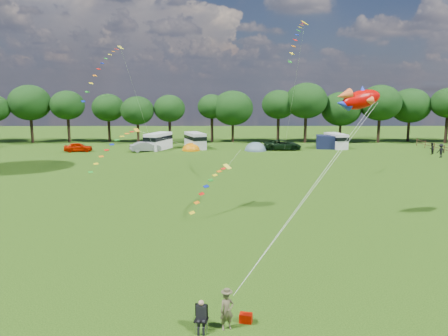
{
  "coord_description": "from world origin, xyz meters",
  "views": [
    {
      "loc": [
        -0.11,
        -20.41,
        9.13
      ],
      "look_at": [
        0.0,
        8.0,
        4.0
      ],
      "focal_mm": 35.0,
      "sensor_mm": 36.0,
      "label": 1
    }
  ],
  "objects_px": {
    "kite_flyer": "(227,311)",
    "camp_chair": "(201,312)",
    "tent_orange": "(191,150)",
    "tent_greyblue": "(255,150)",
    "fish_kite": "(358,99)",
    "walker_b": "(441,151)",
    "car_d": "(283,145)",
    "campervan_d": "(336,140)",
    "walker_a": "(432,149)",
    "campervan_c": "(195,140)",
    "campervan_b": "(158,141)",
    "car_b": "(145,147)",
    "car_a": "(78,147)"
  },
  "relations": [
    {
      "from": "kite_flyer",
      "to": "camp_chair",
      "type": "relative_size",
      "value": 1.22
    },
    {
      "from": "tent_orange",
      "to": "tent_greyblue",
      "type": "relative_size",
      "value": 0.84
    },
    {
      "from": "fish_kite",
      "to": "walker_b",
      "type": "xyz_separation_m",
      "value": [
        20.56,
        28.89,
        -7.52
      ]
    },
    {
      "from": "car_d",
      "to": "camp_chair",
      "type": "distance_m",
      "value": 51.74
    },
    {
      "from": "campervan_d",
      "to": "walker_a",
      "type": "xyz_separation_m",
      "value": [
        11.94,
        -6.8,
        -0.42
      ]
    },
    {
      "from": "campervan_c",
      "to": "camp_chair",
      "type": "xyz_separation_m",
      "value": [
        3.43,
        -52.44,
        -0.59
      ]
    },
    {
      "from": "tent_orange",
      "to": "campervan_b",
      "type": "bearing_deg",
      "value": 168.78
    },
    {
      "from": "walker_a",
      "to": "walker_b",
      "type": "height_order",
      "value": "walker_b"
    },
    {
      "from": "car_d",
      "to": "campervan_d",
      "type": "xyz_separation_m",
      "value": [
        8.61,
        2.03,
        0.46
      ]
    },
    {
      "from": "car_b",
      "to": "kite_flyer",
      "type": "height_order",
      "value": "kite_flyer"
    },
    {
      "from": "car_a",
      "to": "walker_a",
      "type": "relative_size",
      "value": 2.48
    },
    {
      "from": "fish_kite",
      "to": "tent_greyblue",
      "type": "bearing_deg",
      "value": 79.58
    },
    {
      "from": "walker_a",
      "to": "walker_b",
      "type": "xyz_separation_m",
      "value": [
        -0.1,
        -2.86,
        0.11
      ]
    },
    {
      "from": "campervan_d",
      "to": "camp_chair",
      "type": "height_order",
      "value": "campervan_d"
    },
    {
      "from": "car_d",
      "to": "walker_b",
      "type": "distance_m",
      "value": 21.82
    },
    {
      "from": "campervan_b",
      "to": "walker_b",
      "type": "xyz_separation_m",
      "value": [
        39.55,
        -8.14,
        -0.43
      ]
    },
    {
      "from": "car_b",
      "to": "walker_b",
      "type": "distance_m",
      "value": 41.52
    },
    {
      "from": "campervan_d",
      "to": "walker_a",
      "type": "distance_m",
      "value": 13.74
    },
    {
      "from": "car_b",
      "to": "campervan_d",
      "type": "bearing_deg",
      "value": -104.37
    },
    {
      "from": "car_a",
      "to": "camp_chair",
      "type": "bearing_deg",
      "value": -166.03
    },
    {
      "from": "tent_orange",
      "to": "fish_kite",
      "type": "bearing_deg",
      "value": -68.94
    },
    {
      "from": "campervan_d",
      "to": "tent_orange",
      "type": "height_order",
      "value": "campervan_d"
    },
    {
      "from": "walker_b",
      "to": "campervan_c",
      "type": "bearing_deg",
      "value": -34.14
    },
    {
      "from": "fish_kite",
      "to": "walker_b",
      "type": "distance_m",
      "value": 36.25
    },
    {
      "from": "campervan_b",
      "to": "walker_a",
      "type": "relative_size",
      "value": 3.4
    },
    {
      "from": "campervan_b",
      "to": "fish_kite",
      "type": "bearing_deg",
      "value": -131.07
    },
    {
      "from": "kite_flyer",
      "to": "walker_b",
      "type": "xyz_separation_m",
      "value": [
        29.52,
        43.07,
        0.18
      ]
    },
    {
      "from": "tent_greyblue",
      "to": "walker_b",
      "type": "relative_size",
      "value": 1.97
    },
    {
      "from": "car_a",
      "to": "campervan_d",
      "type": "height_order",
      "value": "campervan_d"
    },
    {
      "from": "campervan_b",
      "to": "camp_chair",
      "type": "relative_size",
      "value": 4.54
    },
    {
      "from": "walker_b",
      "to": "car_b",
      "type": "bearing_deg",
      "value": -26.76
    },
    {
      "from": "campervan_c",
      "to": "walker_b",
      "type": "xyz_separation_m",
      "value": [
        33.93,
        -9.32,
        -0.39
      ]
    },
    {
      "from": "campervan_d",
      "to": "campervan_b",
      "type": "bearing_deg",
      "value": 80.99
    },
    {
      "from": "campervan_b",
      "to": "campervan_d",
      "type": "relative_size",
      "value": 1.12
    },
    {
      "from": "tent_greyblue",
      "to": "car_b",
      "type": "bearing_deg",
      "value": -175.93
    },
    {
      "from": "campervan_d",
      "to": "camp_chair",
      "type": "bearing_deg",
      "value": 148.38
    },
    {
      "from": "car_d",
      "to": "tent_greyblue",
      "type": "relative_size",
      "value": 1.56
    },
    {
      "from": "tent_orange",
      "to": "walker_a",
      "type": "bearing_deg",
      "value": -7.04
    },
    {
      "from": "car_b",
      "to": "camp_chair",
      "type": "relative_size",
      "value": 3.36
    },
    {
      "from": "campervan_b",
      "to": "camp_chair",
      "type": "xyz_separation_m",
      "value": [
        9.05,
        -51.27,
        -0.63
      ]
    },
    {
      "from": "car_b",
      "to": "tent_orange",
      "type": "relative_size",
      "value": 1.35
    },
    {
      "from": "camp_chair",
      "to": "kite_flyer",
      "type": "bearing_deg",
      "value": 14.51
    },
    {
      "from": "camp_chair",
      "to": "walker_a",
      "type": "xyz_separation_m",
      "value": [
        30.6,
        45.98,
        0.09
      ]
    },
    {
      "from": "campervan_b",
      "to": "walker_a",
      "type": "height_order",
      "value": "campervan_b"
    },
    {
      "from": "car_b",
      "to": "campervan_c",
      "type": "bearing_deg",
      "value": -85.61
    },
    {
      "from": "car_d",
      "to": "campervan_d",
      "type": "bearing_deg",
      "value": -78.73
    },
    {
      "from": "car_a",
      "to": "walker_a",
      "type": "bearing_deg",
      "value": -102.07
    },
    {
      "from": "car_d",
      "to": "camp_chair",
      "type": "height_order",
      "value": "car_d"
    },
    {
      "from": "campervan_c",
      "to": "camp_chair",
      "type": "distance_m",
      "value": 52.56
    },
    {
      "from": "car_d",
      "to": "tent_orange",
      "type": "relative_size",
      "value": 1.87
    }
  ]
}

